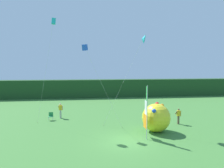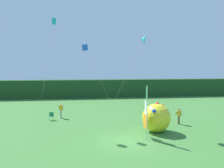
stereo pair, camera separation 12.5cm
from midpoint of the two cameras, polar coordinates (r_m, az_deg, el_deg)
The scene contains 10 objects.
ground_plane at distance 18.10m, azimuth 4.03°, elevation -14.78°, with size 120.00×120.00×0.00m, color #3D7533.
distant_treeline at distance 42.66m, azimuth -2.69°, elevation -1.15°, with size 80.00×2.40×3.44m, color #1E421E.
banner_flag at distance 18.46m, azimuth 9.06°, elevation -7.52°, with size 0.06×1.03×4.47m.
person_near_banner at distance 26.18m, azimuth -13.11°, elevation -6.66°, with size 0.55×0.48×1.75m.
person_mid_field at distance 23.90m, azimuth 17.24°, elevation -7.99°, with size 0.55×0.48×1.64m.
inflatable_balloon at distance 20.62m, azimuth 11.70°, elevation -8.65°, with size 2.60×2.60×2.70m.
folding_chair at distance 25.50m, azimuth -15.50°, elevation -7.99°, with size 0.51×0.51×0.89m.
kite_blue_box_0 at distance 21.16m, azimuth -6.85°, elevation 9.33°, with size 3.88×0.83×8.14m.
kite_cyan_delta_1 at distance 21.60m, azimuth 8.31°, elevation 11.51°, with size 4.16×1.52×9.09m.
kite_cyan_box_2 at distance 23.31m, azimuth -14.87°, elevation 15.36°, with size 2.32×1.35×10.82m.
Camera 2 is at (-3.31, -16.75, 6.01)m, focal length 34.90 mm.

